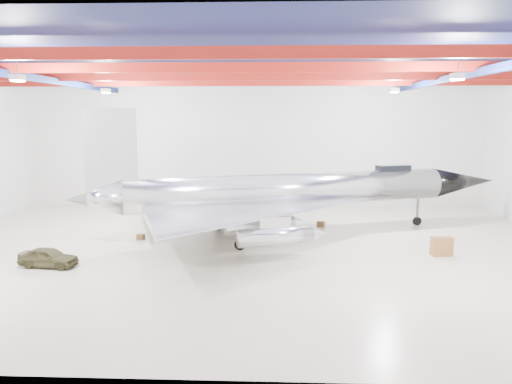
{
  "coord_description": "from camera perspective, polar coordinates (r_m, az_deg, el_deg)",
  "views": [
    {
      "loc": [
        1.98,
        -29.04,
        7.96
      ],
      "look_at": [
        0.69,
        2.0,
        3.2
      ],
      "focal_mm": 35.0,
      "sensor_mm": 36.0,
      "label": 1
    }
  ],
  "objects": [
    {
      "name": "spares_box",
      "position": [
        39.67,
        2.07,
        -2.57
      ],
      "size": [
        0.58,
        0.58,
        0.4
      ],
      "primitive_type": "cylinder",
      "rotation": [
        0.0,
        0.0,
        0.38
      ],
      "color": "#59595B",
      "rests_on": "floor"
    },
    {
      "name": "tool_chest",
      "position": [
        35.83,
        5.12,
        -3.84
      ],
      "size": [
        0.53,
        0.53,
        0.38
      ],
      "primitive_type": "cylinder",
      "rotation": [
        0.0,
        0.0,
        -0.32
      ],
      "color": "maroon",
      "rests_on": "floor"
    },
    {
      "name": "crate_small",
      "position": [
        39.41,
        -10.38,
        -2.89
      ],
      "size": [
        0.37,
        0.3,
        0.26
      ],
      "primitive_type": "cube",
      "rotation": [
        0.0,
        0.0,
        -0.03
      ],
      "color": "#59595B",
      "rests_on": "floor"
    },
    {
      "name": "ceiling",
      "position": [
        29.26,
        -1.56,
        14.68
      ],
      "size": [
        40.0,
        40.0,
        0.0
      ],
      "primitive_type": "plane",
      "rotation": [
        3.14,
        0.0,
        0.0
      ],
      "color": "#0A0F38",
      "rests_on": "wall_back"
    },
    {
      "name": "jeep",
      "position": [
        28.86,
        -22.65,
        -6.89
      ],
      "size": [
        3.24,
        1.63,
        1.06
      ],
      "primitive_type": "imported",
      "rotation": [
        0.0,
        0.0,
        1.44
      ],
      "color": "#3C381E",
      "rests_on": "floor"
    },
    {
      "name": "ceiling_structure",
      "position": [
        29.2,
        -1.56,
        13.36
      ],
      "size": [
        39.5,
        29.5,
        1.08
      ],
      "color": "maroon",
      "rests_on": "ceiling"
    },
    {
      "name": "desk",
      "position": [
        30.66,
        20.46,
        -5.85
      ],
      "size": [
        1.23,
        0.72,
        1.08
      ],
      "primitive_type": "cube",
      "rotation": [
        0.0,
        0.0,
        0.12
      ],
      "color": "brown",
      "rests_on": "floor"
    },
    {
      "name": "crate_ply",
      "position": [
        33.44,
        -13.04,
        -4.99
      ],
      "size": [
        0.57,
        0.51,
        0.33
      ],
      "primitive_type": "cube",
      "rotation": [
        0.0,
        0.0,
        -0.33
      ],
      "color": "olive",
      "rests_on": "floor"
    },
    {
      "name": "parts_bin",
      "position": [
        36.51,
        7.41,
        -3.65
      ],
      "size": [
        0.64,
        0.58,
        0.36
      ],
      "primitive_type": "cube",
      "rotation": [
        0.0,
        0.0,
        -0.39
      ],
      "color": "olive",
      "rests_on": "floor"
    },
    {
      "name": "floor",
      "position": [
        30.17,
        -1.48,
        -6.58
      ],
      "size": [
        40.0,
        40.0,
        0.0
      ],
      "primitive_type": "plane",
      "color": "beige",
      "rests_on": "ground"
    },
    {
      "name": "wall_back",
      "position": [
        44.15,
        -0.19,
        5.53
      ],
      "size": [
        40.0,
        0.0,
        40.0
      ],
      "primitive_type": "plane",
      "rotation": [
        1.57,
        0.0,
        0.0
      ],
      "color": "silver",
      "rests_on": "floor"
    },
    {
      "name": "engine_drum",
      "position": [
        34.42,
        -3.47,
        -4.3
      ],
      "size": [
        0.6,
        0.6,
        0.43
      ],
      "primitive_type": "cylinder",
      "rotation": [
        0.0,
        0.0,
        0.35
      ],
      "color": "#59595B",
      "rests_on": "floor"
    },
    {
      "name": "jet_aircraft",
      "position": [
        33.38,
        4.02,
        -0.28
      ],
      "size": [
        29.67,
        22.42,
        8.39
      ],
      "rotation": [
        0.0,
        0.0,
        0.34
      ],
      "color": "silver",
      "rests_on": "floor"
    },
    {
      "name": "oil_barrel",
      "position": [
        33.83,
        -2.81,
        -4.61
      ],
      "size": [
        0.57,
        0.52,
        0.33
      ],
      "primitive_type": "cube",
      "rotation": [
        0.0,
        0.0,
        -0.36
      ],
      "color": "olive",
      "rests_on": "floor"
    }
  ]
}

